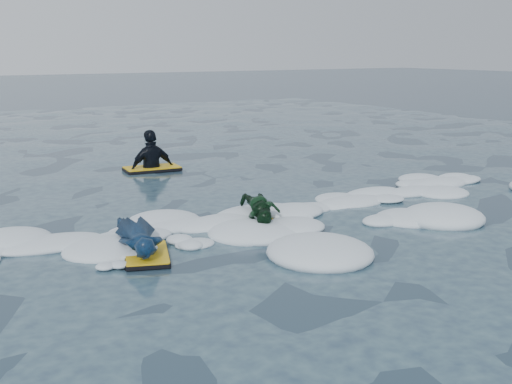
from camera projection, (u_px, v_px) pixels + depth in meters
ground at (275, 250)px, 8.08m from camera, size 120.00×120.00×0.00m
foam_band at (234, 230)px, 8.94m from camera, size 12.00×3.10×0.30m
prone_woman_unit at (140, 238)px, 7.91m from camera, size 0.83×1.54×0.37m
prone_child_unit at (262, 211)px, 9.15m from camera, size 0.92×1.20×0.42m
waiting_rider_unit at (152, 170)px, 13.32m from camera, size 1.20×0.74×1.71m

